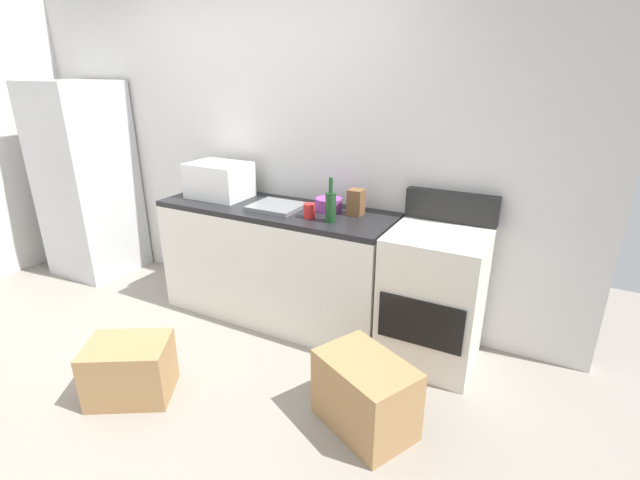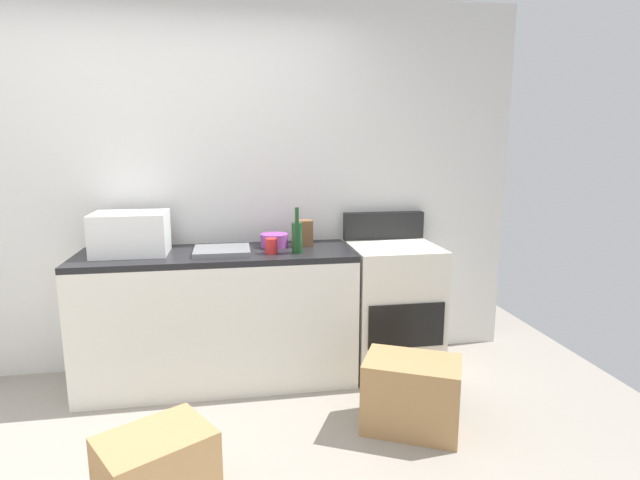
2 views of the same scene
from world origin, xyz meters
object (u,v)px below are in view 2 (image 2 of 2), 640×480
object	(u,v)px
cardboard_box_small	(157,471)
microwave	(131,233)
stove_oven	(392,305)
cardboard_box_medium	(412,394)
mixing_bowl	(274,240)
knife_block	(305,233)
wine_bottle	(297,236)
coffee_mug	(271,246)

from	to	relation	value
cardboard_box_small	microwave	bearing A→B (deg)	102.67
stove_oven	cardboard_box_medium	bearing A→B (deg)	-99.64
microwave	mixing_bowl	xyz separation A→B (m)	(0.93, 0.07, -0.09)
stove_oven	knife_block	distance (m)	0.81
knife_block	cardboard_box_small	bearing A→B (deg)	-122.86
wine_bottle	cardboard_box_medium	size ratio (longest dim) A/B	0.57
cardboard_box_small	cardboard_box_medium	bearing A→B (deg)	17.49
coffee_mug	cardboard_box_medium	size ratio (longest dim) A/B	0.19
stove_oven	cardboard_box_medium	world-z (taller)	stove_oven
microwave	coffee_mug	distance (m)	0.91
wine_bottle	coffee_mug	world-z (taller)	wine_bottle
wine_bottle	cardboard_box_small	bearing A→B (deg)	-125.04
microwave	stove_oven	bearing A→B (deg)	-0.85
cardboard_box_medium	mixing_bowl	bearing A→B (deg)	127.15
wine_bottle	cardboard_box_medium	xyz separation A→B (m)	(0.56, -0.68, -0.80)
stove_oven	microwave	bearing A→B (deg)	179.15
mixing_bowl	cardboard_box_medium	world-z (taller)	mixing_bowl
stove_oven	mixing_bowl	bearing A→B (deg)	173.08
cardboard_box_medium	coffee_mug	bearing A→B (deg)	136.34
stove_oven	microwave	distance (m)	1.85
coffee_mug	cardboard_box_small	world-z (taller)	coffee_mug
microwave	mixing_bowl	size ratio (longest dim) A/B	2.42
knife_block	wine_bottle	bearing A→B (deg)	-110.48
stove_oven	knife_block	bearing A→B (deg)	171.08
knife_block	mixing_bowl	xyz separation A→B (m)	(-0.21, 0.00, -0.04)
wine_bottle	cardboard_box_small	size ratio (longest dim) A/B	0.64
knife_block	mixing_bowl	bearing A→B (deg)	178.92
microwave	wine_bottle	world-z (taller)	wine_bottle
wine_bottle	cardboard_box_small	xyz separation A→B (m)	(-0.77, -1.10, -0.83)
stove_oven	cardboard_box_medium	xyz separation A→B (m)	(-0.14, -0.81, -0.26)
microwave	cardboard_box_medium	world-z (taller)	microwave
cardboard_box_medium	cardboard_box_small	xyz separation A→B (m)	(-1.34, -0.42, -0.03)
coffee_mug	cardboard_box_small	bearing A→B (deg)	-118.58
cardboard_box_small	mixing_bowl	bearing A→B (deg)	64.19
stove_oven	knife_block	xyz separation A→B (m)	(-0.61, 0.10, 0.52)
wine_bottle	mixing_bowl	world-z (taller)	wine_bottle
coffee_mug	cardboard_box_medium	xyz separation A→B (m)	(0.73, -0.69, -0.74)
coffee_mug	cardboard_box_medium	bearing A→B (deg)	-43.66
stove_oven	mixing_bowl	size ratio (longest dim) A/B	5.79
mixing_bowl	cardboard_box_small	xyz separation A→B (m)	(-0.64, -1.33, -0.77)
wine_bottle	coffee_mug	bearing A→B (deg)	176.38
coffee_mug	mixing_bowl	distance (m)	0.22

